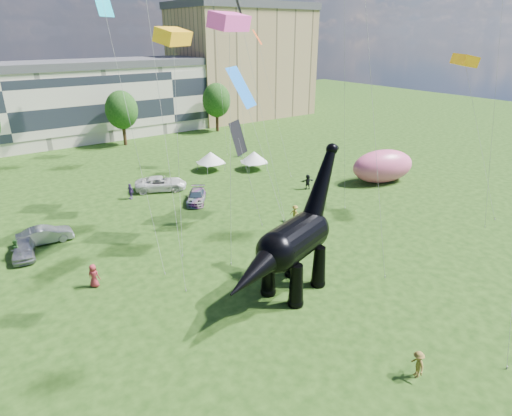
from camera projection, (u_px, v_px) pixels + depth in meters
ground at (299, 325)px, 27.80m from camera, size 220.00×220.00×0.00m
terrace_row at (2, 111)px, 67.45m from camera, size 78.00×11.00×12.00m
apartment_block at (242, 64)px, 93.86m from camera, size 28.00×18.00×22.00m
tree_mid_right at (121, 107)px, 69.32m from camera, size 5.20×5.20×9.44m
tree_far_right at (216, 98)px, 79.10m from camera, size 5.20×5.20×9.44m
dinosaur_sculpture at (291, 244)px, 29.75m from camera, size 12.73×5.58×10.48m
car_silver at (23, 248)px, 36.00m from camera, size 2.56×4.62×1.49m
car_grey at (45, 235)px, 38.34m from camera, size 4.75×1.96×1.53m
car_white at (161, 184)px, 51.05m from camera, size 6.62×5.03×1.67m
car_dark at (197, 197)px, 47.50m from camera, size 4.14×4.86×1.34m
gazebo_near at (254, 157)px, 58.33m from camera, size 4.28×4.28×2.54m
gazebo_far at (211, 157)px, 57.98m from camera, size 3.77×3.77×2.60m
inflatable_pink at (383, 166)px, 53.42m from camera, size 9.08×6.27×4.13m
visitors at (175, 232)px, 38.66m from camera, size 45.94×43.73×1.86m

